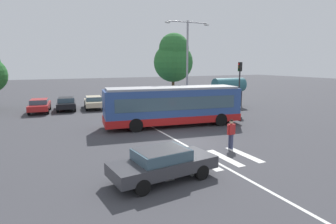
{
  "coord_description": "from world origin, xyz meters",
  "views": [
    {
      "loc": [
        -8.04,
        -14.54,
        4.85
      ],
      "look_at": [
        0.55,
        3.84,
        1.3
      ],
      "focal_mm": 29.72,
      "sensor_mm": 36.0,
      "label": 1
    }
  ],
  "objects_px": {
    "parked_car_red": "(40,105)",
    "parked_car_teal": "(141,99)",
    "pedestrian_crossing_street": "(231,132)",
    "parked_car_black": "(66,103)",
    "parked_car_champagne": "(94,102)",
    "traffic_light_far_corner": "(239,79)",
    "twin_arm_street_lamp": "(187,56)",
    "bus_stop_shelter": "(229,85)",
    "foreground_sedan": "(163,162)",
    "background_tree_right": "(173,58)",
    "city_transit_bus": "(173,106)",
    "parked_car_blue": "(161,97)",
    "parked_car_silver": "(117,100)"
  },
  "relations": [
    {
      "from": "pedestrian_crossing_street",
      "to": "twin_arm_street_lamp",
      "type": "distance_m",
      "value": 13.73
    },
    {
      "from": "city_transit_bus",
      "to": "parked_car_black",
      "type": "xyz_separation_m",
      "value": [
        -6.88,
        11.5,
        -0.82
      ]
    },
    {
      "from": "parked_car_teal",
      "to": "foreground_sedan",
      "type": "bearing_deg",
      "value": -107.08
    },
    {
      "from": "twin_arm_street_lamp",
      "to": "background_tree_right",
      "type": "distance_m",
      "value": 8.02
    },
    {
      "from": "bus_stop_shelter",
      "to": "parked_car_silver",
      "type": "bearing_deg",
      "value": 155.06
    },
    {
      "from": "bus_stop_shelter",
      "to": "parked_car_blue",
      "type": "bearing_deg",
      "value": 136.55
    },
    {
      "from": "parked_car_teal",
      "to": "parked_car_silver",
      "type": "bearing_deg",
      "value": 171.83
    },
    {
      "from": "parked_car_black",
      "to": "background_tree_right",
      "type": "relative_size",
      "value": 0.54
    },
    {
      "from": "parked_car_red",
      "to": "bus_stop_shelter",
      "type": "bearing_deg",
      "value": -14.45
    },
    {
      "from": "city_transit_bus",
      "to": "parked_car_black",
      "type": "height_order",
      "value": "city_transit_bus"
    },
    {
      "from": "pedestrian_crossing_street",
      "to": "parked_car_black",
      "type": "distance_m",
      "value": 19.7
    },
    {
      "from": "parked_car_champagne",
      "to": "bus_stop_shelter",
      "type": "relative_size",
      "value": 1.23
    },
    {
      "from": "parked_car_red",
      "to": "parked_car_teal",
      "type": "relative_size",
      "value": 1.03
    },
    {
      "from": "pedestrian_crossing_street",
      "to": "parked_car_silver",
      "type": "bearing_deg",
      "value": 95.7
    },
    {
      "from": "parked_car_red",
      "to": "background_tree_right",
      "type": "distance_m",
      "value": 16.79
    },
    {
      "from": "parked_car_champagne",
      "to": "traffic_light_far_corner",
      "type": "xyz_separation_m",
      "value": [
        13.05,
        -8.19,
        2.56
      ]
    },
    {
      "from": "foreground_sedan",
      "to": "twin_arm_street_lamp",
      "type": "bearing_deg",
      "value": 57.81
    },
    {
      "from": "foreground_sedan",
      "to": "parked_car_teal",
      "type": "xyz_separation_m",
      "value": [
        6.19,
        20.14,
        0.0
      ]
    },
    {
      "from": "parked_car_champagne",
      "to": "pedestrian_crossing_street",
      "type": "bearing_deg",
      "value": -76.09
    },
    {
      "from": "background_tree_right",
      "to": "parked_car_red",
      "type": "bearing_deg",
      "value": -172.39
    },
    {
      "from": "background_tree_right",
      "to": "twin_arm_street_lamp",
      "type": "bearing_deg",
      "value": -106.13
    },
    {
      "from": "parked_car_red",
      "to": "parked_car_silver",
      "type": "relative_size",
      "value": 1.03
    },
    {
      "from": "parked_car_champagne",
      "to": "parked_car_blue",
      "type": "xyz_separation_m",
      "value": [
        8.2,
        0.36,
        0.0
      ]
    },
    {
      "from": "traffic_light_far_corner",
      "to": "background_tree_right",
      "type": "height_order",
      "value": "background_tree_right"
    },
    {
      "from": "pedestrian_crossing_street",
      "to": "foreground_sedan",
      "type": "relative_size",
      "value": 0.37
    },
    {
      "from": "foreground_sedan",
      "to": "parked_car_blue",
      "type": "xyz_separation_m",
      "value": [
        9.04,
        20.78,
        0.0
      ]
    },
    {
      "from": "parked_car_red",
      "to": "parked_car_champagne",
      "type": "xyz_separation_m",
      "value": [
        5.35,
        0.19,
        0.0
      ]
    },
    {
      "from": "parked_car_teal",
      "to": "parked_car_blue",
      "type": "xyz_separation_m",
      "value": [
        2.85,
        0.64,
        0.0
      ]
    },
    {
      "from": "traffic_light_far_corner",
      "to": "twin_arm_street_lamp",
      "type": "relative_size",
      "value": 0.55
    },
    {
      "from": "pedestrian_crossing_street",
      "to": "parked_car_blue",
      "type": "relative_size",
      "value": 0.38
    },
    {
      "from": "foreground_sedan",
      "to": "traffic_light_far_corner",
      "type": "height_order",
      "value": "traffic_light_far_corner"
    },
    {
      "from": "pedestrian_crossing_street",
      "to": "traffic_light_far_corner",
      "type": "bearing_deg",
      "value": 49.11
    },
    {
      "from": "parked_car_red",
      "to": "parked_car_champagne",
      "type": "bearing_deg",
      "value": 2.06
    },
    {
      "from": "city_transit_bus",
      "to": "background_tree_right",
      "type": "height_order",
      "value": "background_tree_right"
    },
    {
      "from": "foreground_sedan",
      "to": "traffic_light_far_corner",
      "type": "xyz_separation_m",
      "value": [
        13.9,
        12.23,
        2.56
      ]
    },
    {
      "from": "parked_car_champagne",
      "to": "traffic_light_far_corner",
      "type": "height_order",
      "value": "traffic_light_far_corner"
    },
    {
      "from": "parked_car_silver",
      "to": "twin_arm_street_lamp",
      "type": "bearing_deg",
      "value": -45.71
    },
    {
      "from": "parked_car_silver",
      "to": "twin_arm_street_lamp",
      "type": "distance_m",
      "value": 9.49
    },
    {
      "from": "twin_arm_street_lamp",
      "to": "foreground_sedan",
      "type": "bearing_deg",
      "value": -122.19
    },
    {
      "from": "city_transit_bus",
      "to": "bus_stop_shelter",
      "type": "distance_m",
      "value": 11.71
    },
    {
      "from": "parked_car_black",
      "to": "parked_car_champagne",
      "type": "distance_m",
      "value": 2.8
    },
    {
      "from": "city_transit_bus",
      "to": "bus_stop_shelter",
      "type": "relative_size",
      "value": 2.89
    },
    {
      "from": "parked_car_red",
      "to": "parked_car_teal",
      "type": "xyz_separation_m",
      "value": [
        10.7,
        -0.09,
        0.0
      ]
    },
    {
      "from": "city_transit_bus",
      "to": "parked_car_silver",
      "type": "bearing_deg",
      "value": 97.14
    },
    {
      "from": "city_transit_bus",
      "to": "parked_car_red",
      "type": "distance_m",
      "value": 14.59
    },
    {
      "from": "parked_car_red",
      "to": "traffic_light_far_corner",
      "type": "distance_m",
      "value": 20.23
    },
    {
      "from": "foreground_sedan",
      "to": "twin_arm_street_lamp",
      "type": "relative_size",
      "value": 0.52
    },
    {
      "from": "parked_car_champagne",
      "to": "parked_car_black",
      "type": "bearing_deg",
      "value": 175.63
    },
    {
      "from": "twin_arm_street_lamp",
      "to": "background_tree_right",
      "type": "bearing_deg",
      "value": 73.87
    },
    {
      "from": "bus_stop_shelter",
      "to": "twin_arm_street_lamp",
      "type": "bearing_deg",
      "value": -174.26
    }
  ]
}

